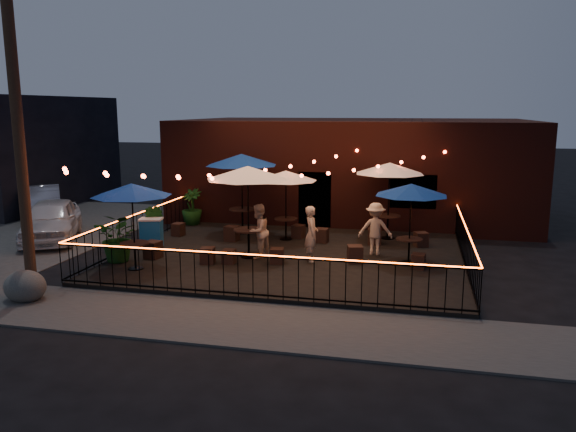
{
  "coord_description": "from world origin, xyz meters",
  "views": [
    {
      "loc": [
        3.55,
        -13.91,
        4.46
      ],
      "look_at": [
        0.01,
        1.57,
        1.41
      ],
      "focal_mm": 35.0,
      "sensor_mm": 36.0,
      "label": 1
    }
  ],
  "objects_px": {
    "cafe_table_5": "(390,169)",
    "boulder": "(25,286)",
    "cafe_table_3": "(286,177)",
    "cafe_table_4": "(411,191)",
    "cooler": "(151,232)",
    "cafe_table_1": "(241,161)",
    "utility_pole": "(18,129)",
    "cafe_table_2": "(248,174)",
    "cafe_table_0": "(132,191)"
  },
  "relations": [
    {
      "from": "cafe_table_5",
      "to": "boulder",
      "type": "xyz_separation_m",
      "value": [
        -7.96,
        -7.84,
        -2.12
      ]
    },
    {
      "from": "cafe_table_3",
      "to": "cafe_table_4",
      "type": "height_order",
      "value": "cafe_table_3"
    },
    {
      "from": "cafe_table_3",
      "to": "boulder",
      "type": "height_order",
      "value": "cafe_table_3"
    },
    {
      "from": "cooler",
      "to": "cafe_table_1",
      "type": "bearing_deg",
      "value": 37.32
    },
    {
      "from": "cafe_table_5",
      "to": "cooler",
      "type": "xyz_separation_m",
      "value": [
        -7.21,
        -2.84,
        -1.87
      ]
    },
    {
      "from": "cafe_table_1",
      "to": "cafe_table_3",
      "type": "xyz_separation_m",
      "value": [
        1.72,
        -0.64,
        -0.43
      ]
    },
    {
      "from": "utility_pole",
      "to": "cafe_table_3",
      "type": "distance_m",
      "value": 8.27
    },
    {
      "from": "cafe_table_3",
      "to": "cooler",
      "type": "distance_m",
      "value": 4.66
    },
    {
      "from": "cafe_table_1",
      "to": "boulder",
      "type": "xyz_separation_m",
      "value": [
        -2.94,
        -7.57,
        -2.32
      ]
    },
    {
      "from": "cafe_table_2",
      "to": "boulder",
      "type": "bearing_deg",
      "value": -132.43
    },
    {
      "from": "cafe_table_0",
      "to": "cafe_table_5",
      "type": "height_order",
      "value": "cafe_table_5"
    },
    {
      "from": "cafe_table_3",
      "to": "cafe_table_4",
      "type": "relative_size",
      "value": 1.01
    },
    {
      "from": "cafe_table_2",
      "to": "cafe_table_4",
      "type": "xyz_separation_m",
      "value": [
        4.61,
        0.4,
        -0.39
      ]
    },
    {
      "from": "cafe_table_3",
      "to": "cafe_table_2",
      "type": "bearing_deg",
      "value": -102.78
    },
    {
      "from": "cafe_table_4",
      "to": "cooler",
      "type": "bearing_deg",
      "value": 179.24
    },
    {
      "from": "cafe_table_2",
      "to": "boulder",
      "type": "relative_size",
      "value": 2.85
    },
    {
      "from": "cafe_table_3",
      "to": "cafe_table_5",
      "type": "relative_size",
      "value": 0.95
    },
    {
      "from": "cooler",
      "to": "cafe_table_0",
      "type": "bearing_deg",
      "value": -85.98
    },
    {
      "from": "cafe_table_3",
      "to": "cafe_table_5",
      "type": "height_order",
      "value": "cafe_table_5"
    },
    {
      "from": "cafe_table_0",
      "to": "cafe_table_1",
      "type": "xyz_separation_m",
      "value": [
        1.49,
        4.97,
        0.39
      ]
    },
    {
      "from": "cafe_table_1",
      "to": "boulder",
      "type": "bearing_deg",
      "value": -111.24
    },
    {
      "from": "utility_pole",
      "to": "cafe_table_2",
      "type": "relative_size",
      "value": 2.97
    },
    {
      "from": "cafe_table_4",
      "to": "cooler",
      "type": "distance_m",
      "value": 8.12
    },
    {
      "from": "utility_pole",
      "to": "cooler",
      "type": "bearing_deg",
      "value": 78.84
    },
    {
      "from": "cafe_table_5",
      "to": "cooler",
      "type": "relative_size",
      "value": 3.15
    },
    {
      "from": "cafe_table_2",
      "to": "cafe_table_5",
      "type": "distance_m",
      "value": 5.11
    },
    {
      "from": "cafe_table_4",
      "to": "cafe_table_2",
      "type": "bearing_deg",
      "value": -175.0
    },
    {
      "from": "cafe_table_3",
      "to": "cafe_table_5",
      "type": "bearing_deg",
      "value": 15.21
    },
    {
      "from": "cafe_table_1",
      "to": "boulder",
      "type": "height_order",
      "value": "cafe_table_1"
    },
    {
      "from": "utility_pole",
      "to": "cooler",
      "type": "distance_m",
      "value": 5.75
    },
    {
      "from": "cafe_table_1",
      "to": "cafe_table_4",
      "type": "relative_size",
      "value": 1.1
    },
    {
      "from": "cafe_table_2",
      "to": "cooler",
      "type": "distance_m",
      "value": 3.93
    },
    {
      "from": "boulder",
      "to": "cafe_table_0",
      "type": "bearing_deg",
      "value": 60.84
    },
    {
      "from": "cafe_table_5",
      "to": "boulder",
      "type": "distance_m",
      "value": 11.37
    },
    {
      "from": "cafe_table_1",
      "to": "cafe_table_2",
      "type": "distance_m",
      "value": 3.3
    },
    {
      "from": "utility_pole",
      "to": "cafe_table_2",
      "type": "xyz_separation_m",
      "value": [
        4.25,
        4.05,
        -1.39
      ]
    },
    {
      "from": "cafe_table_5",
      "to": "cafe_table_3",
      "type": "bearing_deg",
      "value": -164.79
    },
    {
      "from": "utility_pole",
      "to": "cafe_table_2",
      "type": "height_order",
      "value": "utility_pole"
    },
    {
      "from": "cafe_table_0",
      "to": "boulder",
      "type": "relative_size",
      "value": 2.65
    },
    {
      "from": "cafe_table_1",
      "to": "cafe_table_2",
      "type": "bearing_deg",
      "value": -69.39
    },
    {
      "from": "cafe_table_4",
      "to": "cooler",
      "type": "xyz_separation_m",
      "value": [
        -7.96,
        0.11,
        -1.6
      ]
    },
    {
      "from": "cooler",
      "to": "cafe_table_4",
      "type": "bearing_deg",
      "value": -13.01
    },
    {
      "from": "cafe_table_2",
      "to": "cafe_table_3",
      "type": "relative_size",
      "value": 0.98
    },
    {
      "from": "boulder",
      "to": "cafe_table_2",
      "type": "bearing_deg",
      "value": 47.57
    },
    {
      "from": "cafe_table_2",
      "to": "cafe_table_5",
      "type": "relative_size",
      "value": 0.93
    },
    {
      "from": "cafe_table_0",
      "to": "cafe_table_4",
      "type": "xyz_separation_m",
      "value": [
        7.26,
        2.29,
        -0.08
      ]
    },
    {
      "from": "cooler",
      "to": "utility_pole",
      "type": "bearing_deg",
      "value": -113.4
    },
    {
      "from": "cafe_table_0",
      "to": "cafe_table_4",
      "type": "bearing_deg",
      "value": 17.53
    },
    {
      "from": "utility_pole",
      "to": "cafe_table_5",
      "type": "height_order",
      "value": "utility_pole"
    },
    {
      "from": "cafe_table_0",
      "to": "cafe_table_3",
      "type": "bearing_deg",
      "value": 53.51
    }
  ]
}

